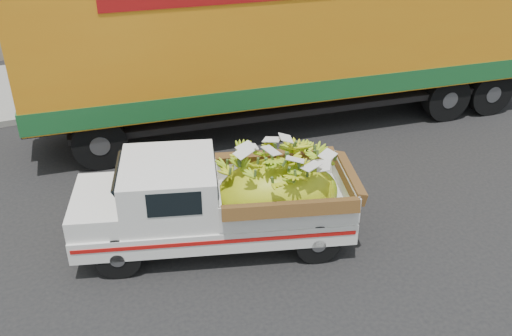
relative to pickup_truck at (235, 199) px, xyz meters
name	(u,v)px	position (x,y,z in m)	size (l,w,h in m)	color
ground	(280,213)	(1.02, 0.43, -0.82)	(100.00, 100.00, 0.00)	black
curb	(183,94)	(1.02, 6.37, -0.75)	(60.00, 0.25, 0.15)	gray
sidewalk	(162,69)	(1.02, 8.47, -0.75)	(60.00, 4.00, 0.14)	gray
pickup_truck	(235,199)	(0.00, 0.00, 0.00)	(4.63, 2.76, 1.53)	black
semi_trailer	(296,33)	(3.02, 3.91, 1.30)	(12.04, 3.79, 3.80)	black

